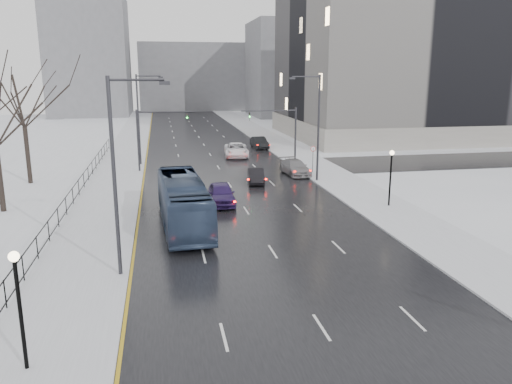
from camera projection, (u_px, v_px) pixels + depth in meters
road at (209, 152)px, 65.18m from camera, size 16.00×150.00×0.04m
cross_road at (220, 169)px, 53.72m from camera, size 130.00×10.00×0.04m
sidewalk_left at (126, 154)px, 63.24m from camera, size 5.00×150.00×0.16m
sidewalk_right at (286, 150)px, 67.09m from camera, size 5.00×150.00×0.16m
park_strip at (47, 157)px, 61.50m from camera, size 14.00×150.00×0.12m
tree_park_d at (4, 213)px, 37.08m from camera, size 8.75×8.75×12.50m
tree_park_e at (31, 184)px, 46.56m from camera, size 9.45×9.45×13.50m
iron_fence at (61, 212)px, 33.93m from camera, size 0.06×70.00×1.30m
streetlight_r_mid at (316, 123)px, 46.27m from camera, size 2.95×0.25×10.00m
streetlight_l_near at (119, 168)px, 24.17m from camera, size 2.95×0.25×10.00m
streetlight_l_far at (140, 115)px, 54.73m from camera, size 2.95×0.25×10.00m
lamppost_l at (18, 294)px, 16.63m from camera, size 0.36×0.36×4.28m
lamppost_r_mid at (391, 170)px, 37.86m from camera, size 0.36×0.36×4.28m
mast_signal_right at (286, 130)px, 54.11m from camera, size 6.10×0.33×6.50m
mast_signal_left at (148, 133)px, 51.42m from camera, size 6.10×0.33×6.50m
no_uturn_sign at (313, 151)px, 51.05m from camera, size 0.60×0.06×2.70m
civic_building at (416, 66)px, 80.46m from camera, size 41.00×31.00×24.80m
bldg_far_right at (301, 69)px, 120.29m from camera, size 24.00×20.00×22.00m
bldg_far_left at (90, 56)px, 119.97m from camera, size 18.00×22.00×28.00m
bldg_far_center at (194, 77)px, 140.23m from camera, size 30.00×18.00×18.00m
bus at (183, 202)px, 33.40m from camera, size 3.33×11.97×3.30m
sedan_center_near at (221, 194)px, 39.20m from camera, size 2.17×4.98×1.67m
sedan_right_near at (256, 176)px, 46.77m from camera, size 1.98×4.32×1.37m
sedan_right_cross at (236, 150)px, 61.42m from camera, size 3.36×6.29×1.68m
sedan_right_far at (295, 167)px, 50.60m from camera, size 2.56×5.35×1.50m
sedan_right_distant at (259, 143)px, 68.34m from camera, size 1.94×4.78×1.54m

